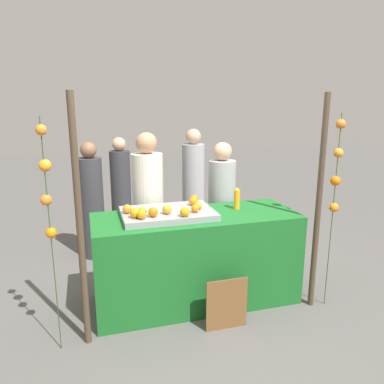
# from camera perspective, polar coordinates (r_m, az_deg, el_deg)

# --- Properties ---
(ground_plane) EXTENTS (24.00, 24.00, 0.00)m
(ground_plane) POSITION_cam_1_polar(r_m,az_deg,el_deg) (4.07, 0.61, -16.07)
(ground_plane) COLOR #565451
(stall_counter) EXTENTS (2.03, 0.75, 0.92)m
(stall_counter) POSITION_cam_1_polar(r_m,az_deg,el_deg) (3.86, 0.63, -10.11)
(stall_counter) COLOR #196023
(stall_counter) RESTS_ON ground_plane
(orange_tray) EXTENTS (0.89, 0.58, 0.06)m
(orange_tray) POSITION_cam_1_polar(r_m,az_deg,el_deg) (3.65, -3.72, -3.30)
(orange_tray) COLOR gray
(orange_tray) RESTS_ON stall_counter
(orange_0) EXTENTS (0.09, 0.09, 0.09)m
(orange_0) POSITION_cam_1_polar(r_m,az_deg,el_deg) (3.45, -5.98, -3.07)
(orange_0) COLOR orange
(orange_0) RESTS_ON orange_tray
(orange_1) EXTENTS (0.09, 0.09, 0.09)m
(orange_1) POSITION_cam_1_polar(r_m,az_deg,el_deg) (3.50, -7.61, -2.92)
(orange_1) COLOR orange
(orange_1) RESTS_ON orange_tray
(orange_2) EXTENTS (0.09, 0.09, 0.09)m
(orange_2) POSITION_cam_1_polar(r_m,az_deg,el_deg) (3.59, -9.89, -2.57)
(orange_2) COLOR orange
(orange_2) RESTS_ON orange_tray
(orange_3) EXTENTS (0.09, 0.09, 0.09)m
(orange_3) POSITION_cam_1_polar(r_m,az_deg,el_deg) (3.44, -8.71, -3.20)
(orange_3) COLOR orange
(orange_3) RESTS_ON orange_tray
(orange_4) EXTENTS (0.08, 0.08, 0.08)m
(orange_4) POSITION_cam_1_polar(r_m,az_deg,el_deg) (3.67, 0.96, -2.08)
(orange_4) COLOR orange
(orange_4) RESTS_ON orange_tray
(orange_5) EXTENTS (0.08, 0.08, 0.08)m
(orange_5) POSITION_cam_1_polar(r_m,az_deg,el_deg) (3.92, 0.36, -1.03)
(orange_5) COLOR orange
(orange_5) RESTS_ON orange_tray
(orange_6) EXTENTS (0.08, 0.08, 0.08)m
(orange_6) POSITION_cam_1_polar(r_m,az_deg,el_deg) (3.40, -7.70, -3.43)
(orange_6) COLOR orange
(orange_6) RESTS_ON orange_tray
(orange_7) EXTENTS (0.08, 0.08, 0.08)m
(orange_7) POSITION_cam_1_polar(r_m,az_deg,el_deg) (3.57, 0.48, -2.54)
(orange_7) COLOR orange
(orange_7) RESTS_ON orange_tray
(orange_8) EXTENTS (0.09, 0.09, 0.09)m
(orange_8) POSITION_cam_1_polar(r_m,az_deg,el_deg) (3.52, -3.85, -2.67)
(orange_8) COLOR orange
(orange_8) RESTS_ON orange_tray
(orange_9) EXTENTS (0.09, 0.09, 0.09)m
(orange_9) POSITION_cam_1_polar(r_m,az_deg,el_deg) (3.80, 0.22, -1.43)
(orange_9) COLOR orange
(orange_9) RESTS_ON orange_tray
(orange_10) EXTENTS (0.09, 0.09, 0.09)m
(orange_10) POSITION_cam_1_polar(r_m,az_deg,el_deg) (3.44, -1.11, -3.06)
(orange_10) COLOR orange
(orange_10) RESTS_ON orange_tray
(juice_bottle) EXTENTS (0.06, 0.06, 0.22)m
(juice_bottle) POSITION_cam_1_polar(r_m,az_deg,el_deg) (3.91, 6.87, -1.10)
(juice_bottle) COLOR orange
(juice_bottle) RESTS_ON stall_counter
(chalkboard_sign) EXTENTS (0.39, 0.03, 0.50)m
(chalkboard_sign) POSITION_cam_1_polar(r_m,az_deg,el_deg) (3.53, 5.28, -16.75)
(chalkboard_sign) COLOR brown
(chalkboard_sign) RESTS_ON ground_plane
(vendor_left) EXTENTS (0.34, 0.34, 1.70)m
(vendor_left) POSITION_cam_1_polar(r_m,az_deg,el_deg) (4.21, -6.67, -3.35)
(vendor_left) COLOR beige
(vendor_left) RESTS_ON ground_plane
(vendor_right) EXTENTS (0.31, 0.31, 1.57)m
(vendor_right) POSITION_cam_1_polar(r_m,az_deg,el_deg) (4.45, 4.51, -3.19)
(vendor_right) COLOR #99999E
(vendor_right) RESTS_ON ground_plane
(crowd_person_0) EXTENTS (0.30, 0.30, 1.51)m
(crowd_person_0) POSITION_cam_1_polar(r_m,az_deg,el_deg) (5.76, -10.80, 0.23)
(crowd_person_0) COLOR #333338
(crowd_person_0) RESTS_ON ground_plane
(crowd_person_1) EXTENTS (0.31, 0.31, 1.53)m
(crowd_person_1) POSITION_cam_1_polar(r_m,az_deg,el_deg) (5.03, -15.04, -1.88)
(crowd_person_1) COLOR #333338
(crowd_person_1) RESTS_ON ground_plane
(crowd_person_2) EXTENTS (0.33, 0.33, 1.64)m
(crowd_person_2) POSITION_cam_1_polar(r_m,az_deg,el_deg) (5.55, 0.20, 0.60)
(crowd_person_2) COLOR #99999E
(crowd_person_2) RESTS_ON ground_plane
(canopy_post_left) EXTENTS (0.06, 0.06, 2.10)m
(canopy_post_left) POSITION_cam_1_polar(r_m,az_deg,el_deg) (3.12, -16.77, -5.03)
(canopy_post_left) COLOR #473828
(canopy_post_left) RESTS_ON ground_plane
(canopy_post_right) EXTENTS (0.06, 0.06, 2.10)m
(canopy_post_right) POSITION_cam_1_polar(r_m,az_deg,el_deg) (3.77, 18.77, -1.95)
(canopy_post_right) COLOR #473828
(canopy_post_right) RESTS_ON ground_plane
(garland_strand_left) EXTENTS (0.10, 0.10, 1.92)m
(garland_strand_left) POSITION_cam_1_polar(r_m,az_deg,el_deg) (3.01, -21.38, 0.87)
(garland_strand_left) COLOR #2D4C23
(garland_strand_left) RESTS_ON ground_plane
(garland_strand_right) EXTENTS (0.11, 0.10, 1.92)m
(garland_strand_right) POSITION_cam_1_polar(r_m,az_deg,el_deg) (3.75, 21.26, 3.22)
(garland_strand_right) COLOR #2D4C23
(garland_strand_right) RESTS_ON ground_plane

